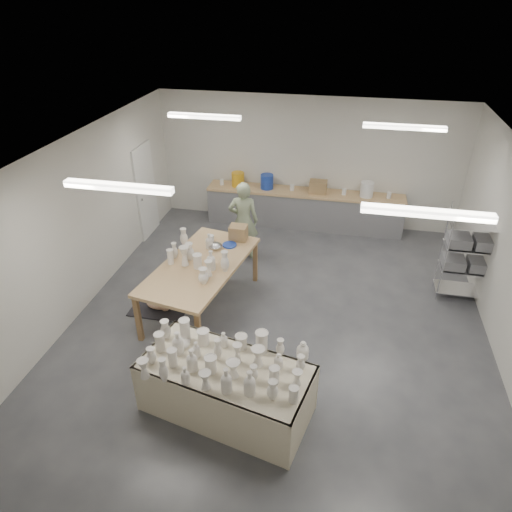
% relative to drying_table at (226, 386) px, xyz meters
% --- Properties ---
extents(room, '(8.00, 8.02, 3.00)m').
position_rel_drying_table_xyz_m(room, '(0.28, 2.16, 1.62)').
color(room, '#424449').
rests_on(room, ground).
extents(back_counter, '(4.60, 0.60, 1.24)m').
position_rel_drying_table_xyz_m(back_counter, '(0.37, 5.75, 0.05)').
color(back_counter, tan).
rests_on(back_counter, ground).
extents(wire_shelf, '(0.88, 0.48, 1.80)m').
position_rel_drying_table_xyz_m(wire_shelf, '(3.58, 3.47, 0.48)').
color(wire_shelf, silver).
rests_on(wire_shelf, ground).
extents(drying_table, '(2.42, 1.55, 1.15)m').
position_rel_drying_table_xyz_m(drying_table, '(0.00, 0.00, 0.00)').
color(drying_table, olive).
rests_on(drying_table, ground).
extents(work_table, '(1.65, 2.65, 1.31)m').
position_rel_drying_table_xyz_m(work_table, '(-0.98, 2.23, 0.49)').
color(work_table, tan).
rests_on(work_table, ground).
extents(rug, '(1.00, 0.70, 0.02)m').
position_rel_drying_table_xyz_m(rug, '(-1.78, 1.96, -0.43)').
color(rug, black).
rests_on(rug, ground).
extents(cat, '(0.52, 0.39, 0.20)m').
position_rel_drying_table_xyz_m(cat, '(-1.75, 1.94, -0.31)').
color(cat, white).
rests_on(cat, rug).
extents(potter, '(0.67, 0.48, 1.70)m').
position_rel_drying_table_xyz_m(potter, '(-0.69, 4.06, 0.41)').
color(potter, '#9DAD86').
rests_on(potter, ground).
extents(red_stool, '(0.38, 0.38, 0.30)m').
position_rel_drying_table_xyz_m(red_stool, '(-0.69, 4.33, -0.17)').
color(red_stool, red).
rests_on(red_stool, ground).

